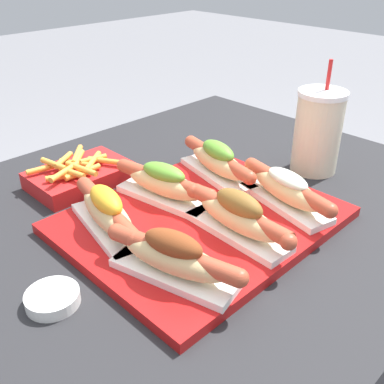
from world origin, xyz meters
name	(u,v)px	position (x,y,z in m)	size (l,w,h in m)	color
patio_table	(179,346)	(0.00, 0.00, 0.36)	(1.15, 0.86, 0.71)	#232326
serving_tray	(200,220)	(0.00, -0.07, 0.72)	(0.45, 0.37, 0.02)	#B71414
hot_dog_0	(173,257)	(-0.14, -0.15, 0.77)	(0.10, 0.22, 0.08)	white
hot_dog_1	(236,217)	(0.00, -0.15, 0.77)	(0.07, 0.23, 0.08)	white
hot_dog_2	(286,189)	(0.13, -0.15, 0.76)	(0.10, 0.22, 0.07)	white
hot_dog_3	(107,212)	(-0.14, 0.01, 0.77)	(0.10, 0.22, 0.08)	white
hot_dog_4	(164,183)	(-0.01, 0.02, 0.76)	(0.09, 0.23, 0.07)	white
hot_dog_5	(218,161)	(0.13, 0.01, 0.77)	(0.10, 0.22, 0.07)	white
sauce_bowl	(52,298)	(-0.29, -0.06, 0.72)	(0.07, 0.07, 0.02)	white
drink_cup	(318,132)	(0.33, -0.08, 0.80)	(0.10, 0.10, 0.23)	beige
fries_basket	(80,175)	(-0.07, 0.21, 0.73)	(0.20, 0.14, 0.06)	red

